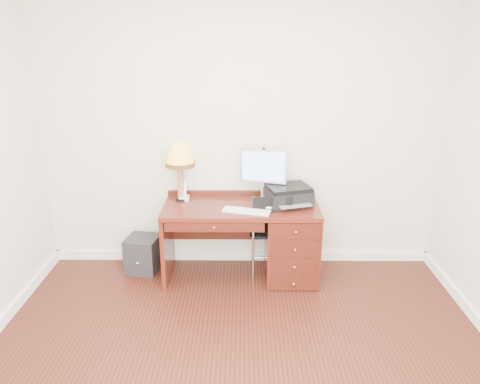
{
  "coord_description": "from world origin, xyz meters",
  "views": [
    {
      "loc": [
        0.03,
        -2.83,
        2.33
      ],
      "look_at": [
        -0.01,
        1.2,
        0.96
      ],
      "focal_mm": 35.0,
      "sensor_mm": 36.0,
      "label": 1
    }
  ],
  "objects_px": {
    "desk": "(274,238)",
    "phone": "(184,194)",
    "printer": "(288,195)",
    "monitor": "(263,169)",
    "leg_lamp": "(180,158)",
    "equipment_box": "(143,254)",
    "chair": "(271,226)"
  },
  "relations": [
    {
      "from": "desk",
      "to": "phone",
      "type": "relative_size",
      "value": 7.77
    },
    {
      "from": "desk",
      "to": "phone",
      "type": "bearing_deg",
      "value": 169.84
    },
    {
      "from": "printer",
      "to": "desk",
      "type": "bearing_deg",
      "value": -174.64
    },
    {
      "from": "monitor",
      "to": "phone",
      "type": "relative_size",
      "value": 2.7
    },
    {
      "from": "leg_lamp",
      "to": "equipment_box",
      "type": "bearing_deg",
      "value": -171.03
    },
    {
      "from": "chair",
      "to": "phone",
      "type": "bearing_deg",
      "value": 170.85
    },
    {
      "from": "monitor",
      "to": "equipment_box",
      "type": "height_order",
      "value": "monitor"
    },
    {
      "from": "equipment_box",
      "to": "printer",
      "type": "bearing_deg",
      "value": 8.58
    },
    {
      "from": "monitor",
      "to": "chair",
      "type": "distance_m",
      "value": 0.57
    },
    {
      "from": "desk",
      "to": "leg_lamp",
      "type": "relative_size",
      "value": 2.54
    },
    {
      "from": "printer",
      "to": "equipment_box",
      "type": "xyz_separation_m",
      "value": [
        -1.46,
        0.04,
        -0.66
      ]
    },
    {
      "from": "monitor",
      "to": "printer",
      "type": "height_order",
      "value": "monitor"
    },
    {
      "from": "desk",
      "to": "phone",
      "type": "distance_m",
      "value": 0.99
    },
    {
      "from": "phone",
      "to": "chair",
      "type": "bearing_deg",
      "value": -8.52
    },
    {
      "from": "desk",
      "to": "leg_lamp",
      "type": "distance_m",
      "value": 1.21
    },
    {
      "from": "printer",
      "to": "phone",
      "type": "height_order",
      "value": "phone"
    },
    {
      "from": "chair",
      "to": "printer",
      "type": "bearing_deg",
      "value": 13.29
    },
    {
      "from": "printer",
      "to": "phone",
      "type": "distance_m",
      "value": 1.03
    },
    {
      "from": "monitor",
      "to": "leg_lamp",
      "type": "distance_m",
      "value": 0.81
    },
    {
      "from": "printer",
      "to": "phone",
      "type": "relative_size",
      "value": 2.54
    },
    {
      "from": "desk",
      "to": "printer",
      "type": "bearing_deg",
      "value": 22.35
    },
    {
      "from": "monitor",
      "to": "chair",
      "type": "relative_size",
      "value": 0.6
    },
    {
      "from": "chair",
      "to": "equipment_box",
      "type": "relative_size",
      "value": 2.41
    },
    {
      "from": "monitor",
      "to": "phone",
      "type": "distance_m",
      "value": 0.82
    },
    {
      "from": "leg_lamp",
      "to": "phone",
      "type": "xyz_separation_m",
      "value": [
        0.03,
        -0.0,
        -0.38
      ]
    },
    {
      "from": "desk",
      "to": "monitor",
      "type": "distance_m",
      "value": 0.69
    },
    {
      "from": "desk",
      "to": "equipment_box",
      "type": "relative_size",
      "value": 4.13
    },
    {
      "from": "leg_lamp",
      "to": "phone",
      "type": "bearing_deg",
      "value": -2.59
    },
    {
      "from": "phone",
      "to": "printer",
      "type": "bearing_deg",
      "value": -5.0
    },
    {
      "from": "monitor",
      "to": "phone",
      "type": "height_order",
      "value": "monitor"
    },
    {
      "from": "printer",
      "to": "leg_lamp",
      "type": "bearing_deg",
      "value": 157.3
    },
    {
      "from": "monitor",
      "to": "phone",
      "type": "bearing_deg",
      "value": -168.31
    }
  ]
}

